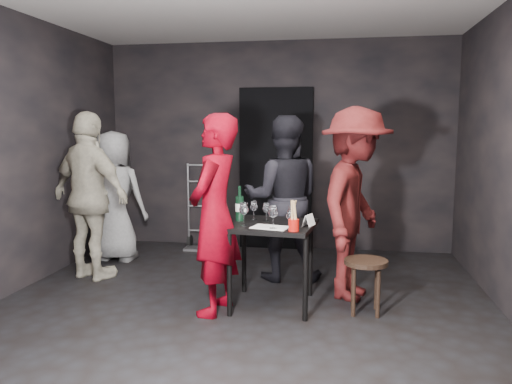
% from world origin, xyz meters
% --- Properties ---
extents(floor, '(4.50, 5.00, 0.02)m').
position_xyz_m(floor, '(0.00, 0.00, 0.00)').
color(floor, black).
rests_on(floor, ground).
extents(wall_back, '(4.50, 0.04, 2.70)m').
position_xyz_m(wall_back, '(0.00, 2.50, 1.35)').
color(wall_back, black).
rests_on(wall_back, ground).
extents(wall_front, '(4.50, 0.04, 2.70)m').
position_xyz_m(wall_front, '(0.00, -2.50, 1.35)').
color(wall_front, black).
rests_on(wall_front, ground).
extents(doorway, '(0.95, 0.10, 2.10)m').
position_xyz_m(doorway, '(0.00, 2.44, 1.05)').
color(doorway, black).
rests_on(doorway, ground).
extents(wallbox_upper, '(0.12, 0.06, 0.12)m').
position_xyz_m(wallbox_upper, '(0.85, 2.45, 1.45)').
color(wallbox_upper, '#B7B7B2').
rests_on(wallbox_upper, wall_back).
extents(wallbox_lower, '(0.10, 0.06, 0.14)m').
position_xyz_m(wallbox_lower, '(1.05, 2.45, 1.40)').
color(wallbox_lower, '#B7B7B2').
rests_on(wallbox_lower, wall_back).
extents(hand_truck, '(0.38, 0.33, 1.12)m').
position_xyz_m(hand_truck, '(-0.97, 2.22, 0.21)').
color(hand_truck, '#B2B2B7').
rests_on(hand_truck, floor).
extents(tasting_table, '(0.72, 0.72, 0.75)m').
position_xyz_m(tasting_table, '(0.26, 0.27, 0.65)').
color(tasting_table, black).
rests_on(tasting_table, floor).
extents(stool, '(0.37, 0.37, 0.47)m').
position_xyz_m(stool, '(1.07, 0.22, 0.38)').
color(stool, '#2F2019').
rests_on(stool, floor).
extents(server_red, '(0.56, 0.77, 1.95)m').
position_xyz_m(server_red, '(-0.20, 0.03, 0.97)').
color(server_red, maroon).
rests_on(server_red, floor).
extents(woman_black, '(1.00, 0.62, 1.96)m').
position_xyz_m(woman_black, '(0.25, 1.09, 0.98)').
color(woman_black, black).
rests_on(woman_black, floor).
extents(man_maroon, '(0.99, 1.49, 2.11)m').
position_xyz_m(man_maroon, '(0.98, 0.62, 1.05)').
color(man_maroon, '#4D1212').
rests_on(man_maroon, floor).
extents(bystander_cream, '(1.34, 0.99, 2.06)m').
position_xyz_m(bystander_cream, '(-1.73, 0.76, 1.03)').
color(bystander_cream, beige).
rests_on(bystander_cream, floor).
extents(bystander_grey, '(0.81, 0.48, 1.61)m').
position_xyz_m(bystander_grey, '(-1.82, 1.50, 0.80)').
color(bystander_grey, gray).
rests_on(bystander_grey, floor).
extents(tasting_mat, '(0.35, 0.27, 0.00)m').
position_xyz_m(tasting_mat, '(0.27, 0.08, 0.75)').
color(tasting_mat, white).
rests_on(tasting_mat, tasting_table).
extents(wine_glass_a, '(0.09, 0.09, 0.22)m').
position_xyz_m(wine_glass_a, '(0.03, 0.12, 0.86)').
color(wine_glass_a, white).
rests_on(wine_glass_a, tasting_table).
extents(wine_glass_b, '(0.08, 0.08, 0.19)m').
position_xyz_m(wine_glass_b, '(0.07, 0.41, 0.84)').
color(wine_glass_b, white).
rests_on(wine_glass_b, tasting_table).
extents(wine_glass_c, '(0.08, 0.08, 0.18)m').
position_xyz_m(wine_glass_c, '(0.19, 0.37, 0.84)').
color(wine_glass_c, white).
rests_on(wine_glass_c, tasting_table).
extents(wine_glass_d, '(0.08, 0.08, 0.21)m').
position_xyz_m(wine_glass_d, '(0.29, 0.04, 0.86)').
color(wine_glass_d, white).
rests_on(wine_glass_d, tasting_table).
extents(wine_glass_e, '(0.09, 0.09, 0.18)m').
position_xyz_m(wine_glass_e, '(0.44, 0.03, 0.84)').
color(wine_glass_e, white).
rests_on(wine_glass_e, tasting_table).
extents(wine_glass_f, '(0.09, 0.09, 0.18)m').
position_xyz_m(wine_glass_f, '(0.43, 0.26, 0.84)').
color(wine_glass_f, white).
rests_on(wine_glass_f, tasting_table).
extents(wine_bottle, '(0.08, 0.08, 0.32)m').
position_xyz_m(wine_bottle, '(-0.05, 0.34, 0.87)').
color(wine_bottle, black).
rests_on(wine_bottle, tasting_table).
extents(breadstick_cup, '(0.09, 0.09, 0.27)m').
position_xyz_m(breadstick_cup, '(0.47, -0.02, 0.87)').
color(breadstick_cup, '#B8120B').
rests_on(breadstick_cup, tasting_table).
extents(reserved_card, '(0.12, 0.15, 0.10)m').
position_xyz_m(reserved_card, '(0.57, 0.20, 0.80)').
color(reserved_card, white).
rests_on(reserved_card, tasting_table).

